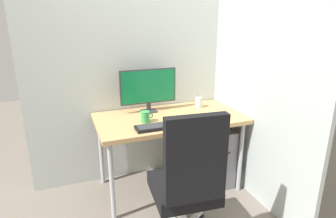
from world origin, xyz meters
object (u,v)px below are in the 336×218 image
at_px(keyboard, 161,126).
at_px(mouse, 198,120).
at_px(office_chair, 188,180).
at_px(pen_holder, 199,102).
at_px(filing_cabinet, 207,153).
at_px(notebook, 217,117).
at_px(monitor, 148,87).
at_px(coffee_mug, 145,117).

height_order(keyboard, mouse, mouse).
height_order(office_chair, pen_holder, office_chair).
height_order(filing_cabinet, pen_holder, pen_holder).
bearing_deg(pen_holder, keyboard, -143.97).
bearing_deg(mouse, notebook, -4.24).
bearing_deg(notebook, mouse, -160.91).
height_order(mouse, pen_holder, pen_holder).
distance_m(monitor, notebook, 0.71).
bearing_deg(filing_cabinet, notebook, -91.54).
bearing_deg(keyboard, notebook, 5.44).
xyz_separation_m(monitor, keyboard, (-0.03, -0.46, -0.23)).
height_order(notebook, coffee_mug, coffee_mug).
relative_size(notebook, coffee_mug, 1.48).
bearing_deg(filing_cabinet, monitor, 158.32).
relative_size(keyboard, notebook, 2.60).
distance_m(keyboard, notebook, 0.57).
xyz_separation_m(filing_cabinet, keyboard, (-0.58, -0.24, 0.46)).
bearing_deg(notebook, coffee_mug, 176.23).
height_order(mouse, coffee_mug, coffee_mug).
relative_size(office_chair, pen_holder, 7.03).
bearing_deg(coffee_mug, monitor, 67.10).
height_order(filing_cabinet, notebook, notebook).
xyz_separation_m(monitor, mouse, (0.32, -0.45, -0.22)).
height_order(office_chair, coffee_mug, office_chair).
bearing_deg(keyboard, office_chair, -89.64).
bearing_deg(pen_holder, monitor, 174.02).
xyz_separation_m(monitor, notebook, (0.54, -0.40, -0.24)).
distance_m(mouse, coffee_mug, 0.47).
distance_m(keyboard, pen_holder, 0.68).
relative_size(mouse, pen_holder, 0.70).
height_order(monitor, notebook, monitor).
bearing_deg(filing_cabinet, keyboard, -157.54).
distance_m(monitor, pen_holder, 0.56).
xyz_separation_m(office_chair, coffee_mug, (-0.09, 0.72, 0.25)).
bearing_deg(coffee_mug, office_chair, -82.69).
relative_size(office_chair, mouse, 10.06).
bearing_deg(pen_holder, notebook, -86.64).
xyz_separation_m(office_chair, pen_holder, (0.55, 0.95, 0.25)).
bearing_deg(keyboard, monitor, 86.21).
bearing_deg(mouse, filing_cabinet, 28.53).
xyz_separation_m(pen_holder, coffee_mug, (-0.64, -0.23, -0.00)).
xyz_separation_m(monitor, pen_holder, (0.52, -0.05, -0.19)).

